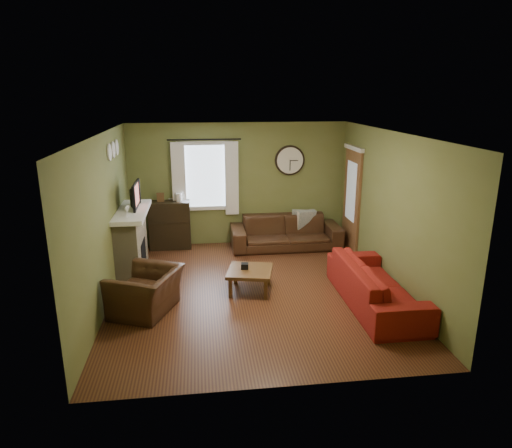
{
  "coord_description": "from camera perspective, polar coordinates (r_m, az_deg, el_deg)",
  "views": [
    {
      "loc": [
        -0.83,
        -6.96,
        3.22
      ],
      "look_at": [
        0.1,
        0.4,
        1.05
      ],
      "focal_mm": 32.0,
      "sensor_mm": 36.0,
      "label": 1
    }
  ],
  "objects": [
    {
      "name": "window_pane",
      "position": [
        9.7,
        -6.36,
        5.98
      ],
      "size": [
        1.0,
        0.02,
        1.3
      ],
      "primitive_type": null,
      "color": "silver",
      "rests_on": "wall_back"
    },
    {
      "name": "tissue_box",
      "position": [
        7.6,
        -1.42,
        -5.47
      ],
      "size": [
        0.13,
        0.13,
        0.09
      ],
      "primitive_type": "cube",
      "rotation": [
        0.0,
        0.0,
        -0.12
      ],
      "color": "black",
      "rests_on": "coffee_table"
    },
    {
      "name": "wall_clock",
      "position": [
        9.81,
        4.26,
        7.93
      ],
      "size": [
        0.64,
        0.06,
        0.64
      ],
      "primitive_type": null,
      "color": "white",
      "rests_on": "wall_back"
    },
    {
      "name": "floor",
      "position": [
        7.71,
        -0.37,
        -8.37
      ],
      "size": [
        4.6,
        5.2,
        0.0
      ],
      "primitive_type": "cube",
      "color": "#4F2A18",
      "rests_on": "ground"
    },
    {
      "name": "curtain_rod",
      "position": [
        9.49,
        -6.49,
        10.45
      ],
      "size": [
        0.03,
        0.03,
        1.5
      ],
      "primitive_type": "cylinder",
      "color": "black",
      "rests_on": "wall_back"
    },
    {
      "name": "tv_screen",
      "position": [
        8.53,
        -14.74,
        3.51
      ],
      "size": [
        0.02,
        0.62,
        0.36
      ],
      "primitive_type": "cube",
      "color": "#994C3F",
      "rests_on": "mantel"
    },
    {
      "name": "fireplace",
      "position": [
        8.63,
        -15.31,
        -2.32
      ],
      "size": [
        0.4,
        1.4,
        1.1
      ],
      "primitive_type": "cube",
      "color": "tan",
      "rests_on": "floor"
    },
    {
      "name": "curtain_left",
      "position": [
        9.61,
        -9.63,
        5.46
      ],
      "size": [
        0.28,
        0.04,
        1.55
      ],
      "primitive_type": "cube",
      "color": "white",
      "rests_on": "wall_back"
    },
    {
      "name": "wine_glass_b",
      "position": [
        8.0,
        -15.75,
        1.6
      ],
      "size": [
        0.06,
        0.06,
        0.19
      ],
      "primitive_type": null,
      "color": "white",
      "rests_on": "mantel"
    },
    {
      "name": "medallion_left",
      "position": [
        7.95,
        -17.85,
        8.53
      ],
      "size": [
        0.28,
        0.28,
        0.03
      ],
      "primitive_type": "cylinder",
      "color": "white",
      "rests_on": "wall_left"
    },
    {
      "name": "sofa_red",
      "position": [
        7.36,
        14.74,
        -7.32
      ],
      "size": [
        0.9,
        2.3,
        0.67
      ],
      "primitive_type": "imported",
      "rotation": [
        0.0,
        0.0,
        1.57
      ],
      "color": "maroon",
      "rests_on": "floor"
    },
    {
      "name": "curtain_right",
      "position": [
        9.63,
        -3.05,
        5.68
      ],
      "size": [
        0.28,
        0.04,
        1.55
      ],
      "primitive_type": "cube",
      "color": "white",
      "rests_on": "wall_back"
    },
    {
      "name": "firebox",
      "position": [
        8.69,
        -13.94,
        -3.84
      ],
      "size": [
        0.04,
        0.6,
        0.55
      ],
      "primitive_type": "cube",
      "color": "black",
      "rests_on": "fireplace"
    },
    {
      "name": "bookshelf",
      "position": [
        9.77,
        -10.72,
        -0.12
      ],
      "size": [
        0.85,
        0.36,
        1.01
      ],
      "primitive_type": null,
      "color": "black",
      "rests_on": "floor"
    },
    {
      "name": "wall_right",
      "position": [
        7.87,
        16.49,
        1.5
      ],
      "size": [
        0.0,
        5.2,
        2.6
      ],
      "primitive_type": "cube",
      "color": "olive",
      "rests_on": "ground"
    },
    {
      "name": "wall_left",
      "position": [
        7.37,
        -18.44,
        0.34
      ],
      "size": [
        0.0,
        5.2,
        2.6
      ],
      "primitive_type": "cube",
      "color": "olive",
      "rests_on": "ground"
    },
    {
      "name": "sofa_brown",
      "position": [
        9.7,
        3.73,
        -1.03
      ],
      "size": [
        2.3,
        0.9,
        0.67
      ],
      "primitive_type": "imported",
      "color": "#382113",
      "rests_on": "floor"
    },
    {
      "name": "wall_front",
      "position": [
        4.84,
        3.32,
        -7.1
      ],
      "size": [
        4.6,
        0.0,
        2.6
      ],
      "primitive_type": "cube",
      "color": "olive",
      "rests_on": "ground"
    },
    {
      "name": "ceiling",
      "position": [
        7.04,
        -0.41,
        11.25
      ],
      "size": [
        4.6,
        5.2,
        0.0
      ],
      "primitive_type": "cube",
      "color": "white",
      "rests_on": "ground"
    },
    {
      "name": "book",
      "position": [
        9.94,
        -10.91,
        2.87
      ],
      "size": [
        0.19,
        0.25,
        0.02
      ],
      "primitive_type": "imported",
      "rotation": [
        0.0,
        0.0,
        0.12
      ],
      "color": "brown",
      "rests_on": "bookshelf"
    },
    {
      "name": "pillow_right",
      "position": [
        9.91,
        6.26,
        0.57
      ],
      "size": [
        0.43,
        0.22,
        0.41
      ],
      "primitive_type": "cube",
      "rotation": [
        0.0,
        0.0,
        0.24
      ],
      "color": "#A0A6A1",
      "rests_on": "sofa_brown"
    },
    {
      "name": "wine_glass_a",
      "position": [
        7.89,
        -15.86,
        1.39
      ],
      "size": [
        0.07,
        0.07,
        0.19
      ],
      "primitive_type": null,
      "color": "white",
      "rests_on": "mantel"
    },
    {
      "name": "tv",
      "position": [
        8.56,
        -15.24,
        3.12
      ],
      "size": [
        0.08,
        0.6,
        0.35
      ],
      "primitive_type": "imported",
      "rotation": [
        0.0,
        0.0,
        1.57
      ],
      "color": "black",
      "rests_on": "mantel"
    },
    {
      "name": "pillow_left",
      "position": [
        10.0,
        5.56,
        0.74
      ],
      "size": [
        0.38,
        0.18,
        0.36
      ],
      "primitive_type": "cube",
      "rotation": [
        0.0,
        0.0,
        -0.2
      ],
      "color": "#A0A6A1",
      "rests_on": "sofa_brown"
    },
    {
      "name": "wall_back",
      "position": [
        9.79,
        -2.21,
        4.97
      ],
      "size": [
        4.6,
        0.0,
        2.6
      ],
      "primitive_type": "cube",
      "color": "olive",
      "rests_on": "ground"
    },
    {
      "name": "armchair",
      "position": [
        7.11,
        -13.57,
        -8.21
      ],
      "size": [
        1.2,
        1.27,
        0.65
      ],
      "primitive_type": "imported",
      "rotation": [
        0.0,
        0.0,
        -1.97
      ],
      "color": "#382113",
      "rests_on": "floor"
    },
    {
      "name": "door",
      "position": [
        9.59,
        11.87,
        2.87
      ],
      "size": [
        0.05,
        0.9,
        2.1
      ],
      "primitive_type": "cube",
      "color": "brown",
      "rests_on": "floor"
    },
    {
      "name": "mantel",
      "position": [
        8.46,
        -15.4,
        1.48
      ],
      "size": [
        0.58,
        1.6,
        0.08
      ],
      "primitive_type": "cube",
      "color": "white",
      "rests_on": "fireplace"
    },
    {
      "name": "coffee_table",
      "position": [
        7.64,
        -0.74,
        -7.05
      ],
      "size": [
        0.86,
        0.86,
        0.38
      ],
      "primitive_type": null,
      "rotation": [
        0.0,
        0.0,
        -0.23
      ],
      "color": "brown",
      "rests_on": "floor"
    },
    {
      "name": "medallion_right",
      "position": [
        8.64,
        -17.04,
        9.15
      ],
      "size": [
        0.28,
        0.28,
        0.03
      ],
      "primitive_type": "cylinder",
      "color": "white",
      "rests_on": "wall_left"
    },
    {
      "name": "medallion_mid",
      "position": [
        8.3,
        -17.43,
        8.85
      ],
      "size": [
        0.28,
        0.28,
        0.03
      ],
      "primitive_type": "cylinder",
      "color": "white",
      "rests_on": "wall_left"
    }
  ]
}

